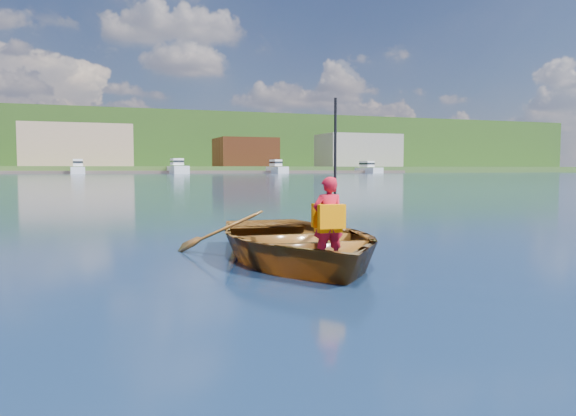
% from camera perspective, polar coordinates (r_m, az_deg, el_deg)
% --- Properties ---
extents(ground, '(600.00, 600.00, 0.00)m').
position_cam_1_polar(ground, '(8.68, 1.59, -4.52)').
color(ground, '#152445').
rests_on(ground, ground).
extents(rowboat, '(3.24, 4.38, 0.88)m').
position_cam_1_polar(rowboat, '(7.87, 0.72, -3.29)').
color(rowboat, brown).
rests_on(rowboat, ground).
extents(child_paddler, '(0.41, 0.35, 2.09)m').
position_cam_1_polar(child_paddler, '(7.04, 4.12, -1.13)').
color(child_paddler, red).
rests_on(child_paddler, ground).
extents(shoreline, '(400.00, 140.00, 22.00)m').
position_cam_1_polar(shoreline, '(244.79, -19.26, 5.89)').
color(shoreline, '#2E4E1F').
rests_on(shoreline, ground).
extents(dock, '(159.96, 13.43, 0.80)m').
position_cam_1_polar(dock, '(156.48, -15.39, 3.53)').
color(dock, brown).
rests_on(dock, ground).
extents(waterfront_buildings, '(202.00, 16.00, 14.00)m').
position_cam_1_polar(waterfront_buildings, '(173.17, -21.53, 5.86)').
color(waterfront_buildings, maroon).
rests_on(waterfront_buildings, ground).
extents(marina_yachts, '(144.01, 13.99, 4.30)m').
position_cam_1_polar(marina_yachts, '(151.40, -18.25, 3.84)').
color(marina_yachts, white).
rests_on(marina_yachts, ground).
extents(hillside_trees, '(266.11, 80.43, 24.69)m').
position_cam_1_polar(hillside_trees, '(243.96, -22.72, 7.51)').
color(hillside_trees, '#382314').
rests_on(hillside_trees, ground).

